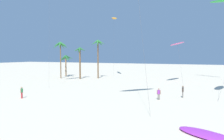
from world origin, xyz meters
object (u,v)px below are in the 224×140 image
(flying_kite_6, at_px, (114,18))
(person_near_left, at_px, (183,91))
(palm_tree_0, at_px, (66,59))
(palm_tree_1, at_px, (80,54))
(flying_kite_5, at_px, (178,44))
(person_near_right, at_px, (159,94))
(grounded_kite_0, at_px, (208,135))
(palm_tree_2, at_px, (60,47))
(palm_tree_3, at_px, (98,47))
(person_foreground_walker, at_px, (22,92))

(flying_kite_6, height_order, person_near_left, flying_kite_6)
(palm_tree_0, distance_m, palm_tree_1, 8.90)
(flying_kite_5, height_order, person_near_left, flying_kite_5)
(palm_tree_0, distance_m, person_near_right, 38.53)
(grounded_kite_0, bearing_deg, palm_tree_1, 136.72)
(palm_tree_1, bearing_deg, flying_kite_5, 8.74)
(palm_tree_2, relative_size, palm_tree_3, 0.95)
(person_near_right, bearing_deg, person_foreground_walker, -158.50)
(palm_tree_2, relative_size, person_near_left, 5.64)
(palm_tree_1, bearing_deg, flying_kite_6, 66.35)
(palm_tree_2, distance_m, flying_kite_5, 30.02)
(palm_tree_2, bearing_deg, person_near_left, -22.20)
(palm_tree_1, distance_m, person_near_right, 30.09)
(palm_tree_3, relative_size, flying_kite_6, 0.56)
(palm_tree_0, bearing_deg, flying_kite_5, -0.84)
(palm_tree_0, relative_size, flying_kite_5, 0.55)
(flying_kite_5, xyz_separation_m, person_near_left, (3.00, -17.92, -7.89))
(flying_kite_5, relative_size, person_foreground_walker, 6.87)
(palm_tree_3, distance_m, person_near_left, 30.25)
(palm_tree_2, bearing_deg, grounded_kite_0, -37.53)
(flying_kite_5, xyz_separation_m, flying_kite_6, (-19.19, 7.31, 8.39))
(palm_tree_0, height_order, person_foreground_walker, palm_tree_0)
(palm_tree_1, height_order, flying_kite_5, flying_kite_5)
(palm_tree_0, bearing_deg, flying_kite_6, 28.59)
(palm_tree_1, height_order, person_near_right, palm_tree_1)
(person_near_right, bearing_deg, person_near_left, 44.84)
(flying_kite_5, xyz_separation_m, grounded_kite_0, (6.17, -32.11, -8.71))
(palm_tree_0, height_order, palm_tree_2, palm_tree_2)
(person_foreground_walker, height_order, person_near_left, person_near_left)
(grounded_kite_0, xyz_separation_m, person_near_left, (-3.17, 14.19, 0.82))
(flying_kite_6, height_order, person_foreground_walker, flying_kite_6)
(flying_kite_6, bearing_deg, flying_kite_5, -20.85)
(person_foreground_walker, bearing_deg, person_near_left, 25.48)
(palm_tree_2, relative_size, flying_kite_5, 0.87)
(palm_tree_3, bearing_deg, palm_tree_2, -155.23)
(grounded_kite_0, bearing_deg, palm_tree_0, 139.34)
(palm_tree_1, height_order, flying_kite_6, flying_kite_6)
(palm_tree_1, relative_size, person_near_left, 4.75)
(flying_kite_5, bearing_deg, person_near_left, -80.49)
(palm_tree_2, relative_size, grounded_kite_0, 1.98)
(palm_tree_3, bearing_deg, palm_tree_1, -136.49)
(palm_tree_2, height_order, palm_tree_3, palm_tree_3)
(person_foreground_walker, xyz_separation_m, person_near_left, (20.94, 9.98, 0.05))
(palm_tree_0, height_order, flying_kite_5, flying_kite_5)
(palm_tree_2, distance_m, grounded_kite_0, 45.94)
(palm_tree_1, height_order, grounded_kite_0, palm_tree_1)
(palm_tree_1, height_order, palm_tree_3, palm_tree_3)
(palm_tree_3, bearing_deg, grounded_kite_0, -49.97)
(flying_kite_6, distance_m, person_foreground_walker, 38.83)
(flying_kite_6, xyz_separation_m, person_near_left, (22.20, -25.23, -16.28))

